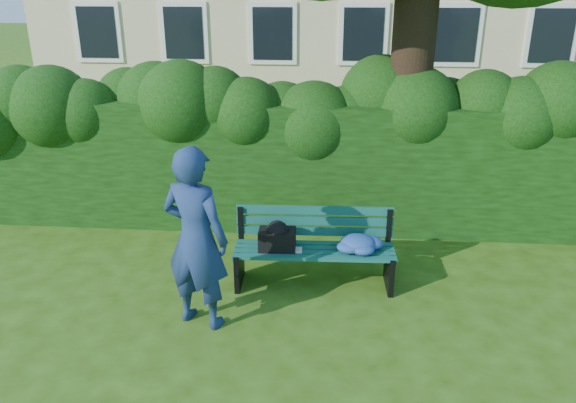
{
  "coord_description": "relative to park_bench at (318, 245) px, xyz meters",
  "views": [
    {
      "loc": [
        0.51,
        -5.46,
        3.37
      ],
      "look_at": [
        0.0,
        0.6,
        0.95
      ],
      "focal_mm": 35.0,
      "sensor_mm": 36.0,
      "label": 1
    }
  ],
  "objects": [
    {
      "name": "ground",
      "position": [
        -0.37,
        -0.39,
        -0.5
      ],
      "size": [
        80.0,
        80.0,
        0.0
      ],
      "primitive_type": "plane",
      "color": "#2E4C0E",
      "rests_on": "ground"
    },
    {
      "name": "hedge",
      "position": [
        -0.37,
        1.81,
        0.4
      ],
      "size": [
        10.0,
        1.0,
        1.8
      ],
      "color": "black",
      "rests_on": "ground"
    },
    {
      "name": "park_bench",
      "position": [
        0.0,
        0.0,
        0.0
      ],
      "size": [
        1.87,
        0.63,
        0.89
      ],
      "rotation": [
        0.0,
        0.0,
        0.04
      ],
      "color": "#0F4B4B",
      "rests_on": "ground"
    },
    {
      "name": "man_reading",
      "position": [
        -1.19,
        -0.9,
        0.46
      ],
      "size": [
        0.81,
        0.66,
        1.93
      ],
      "primitive_type": "imported",
      "rotation": [
        0.0,
        0.0,
        2.82
      ],
      "color": "navy",
      "rests_on": "ground"
    }
  ]
}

